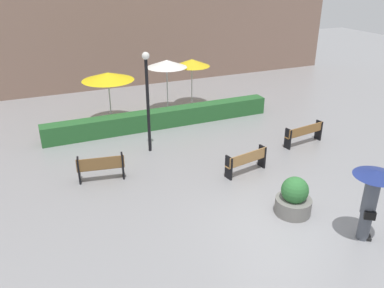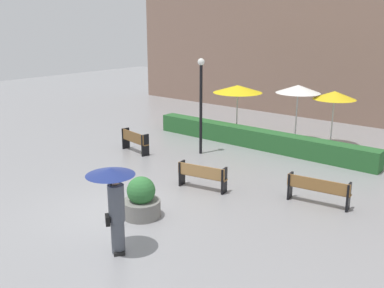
{
  "view_description": "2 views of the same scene",
  "coord_description": "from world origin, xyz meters",
  "views": [
    {
      "loc": [
        -5.88,
        -7.52,
        6.68
      ],
      "look_at": [
        -0.71,
        4.31,
        0.86
      ],
      "focal_mm": 37.05,
      "sensor_mm": 36.0,
      "label": 1
    },
    {
      "loc": [
        9.07,
        -7.51,
        5.29
      ],
      "look_at": [
        0.32,
        3.11,
        1.43
      ],
      "focal_mm": 41.08,
      "sensor_mm": 36.0,
      "label": 2
    }
  ],
  "objects": [
    {
      "name": "bench_far_left",
      "position": [
        -3.96,
        4.54,
        0.53
      ],
      "size": [
        1.6,
        0.6,
        0.9
      ],
      "color": "brown",
      "rests_on": "ground"
    },
    {
      "name": "lamp_post",
      "position": [
        -1.72,
        6.15,
        2.39
      ],
      "size": [
        0.28,
        0.28,
        3.89
      ],
      "color": "black",
      "rests_on": "ground"
    },
    {
      "name": "ground_plane",
      "position": [
        0.0,
        0.0,
        0.0
      ],
      "size": [
        60.0,
        60.0,
        0.0
      ],
      "primitive_type": "plane",
      "color": "gray"
    },
    {
      "name": "bench_far_right",
      "position": [
        4.24,
        4.23,
        0.51
      ],
      "size": [
        1.88,
        0.57,
        0.83
      ],
      "color": "olive",
      "rests_on": "ground"
    },
    {
      "name": "patio_umbrella_white",
      "position": [
        0.52,
        10.15,
        2.43
      ],
      "size": [
        1.94,
        1.94,
        2.61
      ],
      "color": "silver",
      "rests_on": "ground"
    },
    {
      "name": "bench_mid_center",
      "position": [
        0.81,
        3.03,
        0.49
      ],
      "size": [
        1.69,
        0.64,
        0.83
      ],
      "color": "#9E7242",
      "rests_on": "ground"
    },
    {
      "name": "building_facade",
      "position": [
        0.0,
        16.0,
        5.9
      ],
      "size": [
        28.0,
        1.2,
        11.81
      ],
      "primitive_type": "cube",
      "color": "#846656",
      "rests_on": "ground"
    },
    {
      "name": "patio_umbrella_yellow_far",
      "position": [
        2.01,
        10.56,
        2.26
      ],
      "size": [
        1.81,
        1.81,
        2.44
      ],
      "color": "silver",
      "rests_on": "ground"
    },
    {
      "name": "patio_umbrella_yellow",
      "position": [
        -2.4,
        9.8,
        2.2
      ],
      "size": [
        2.33,
        2.33,
        2.37
      ],
      "color": "silver",
      "rests_on": "ground"
    },
    {
      "name": "planter_pot",
      "position": [
        0.79,
        0.33,
        0.5
      ],
      "size": [
        1.06,
        1.06,
        1.17
      ],
      "color": "slate",
      "rests_on": "ground"
    },
    {
      "name": "pedestrian_with_umbrella",
      "position": [
        1.75,
        -1.44,
        1.44
      ],
      "size": [
        1.13,
        1.13,
        2.11
      ],
      "color": "#4C515B",
      "rests_on": "ground"
    },
    {
      "name": "hedge_strip",
      "position": [
        -0.41,
        8.4,
        0.4
      ],
      "size": [
        10.43,
        0.7,
        0.79
      ],
      "primitive_type": "cube",
      "color": "#28602D",
      "rests_on": "ground"
    }
  ]
}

